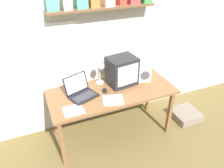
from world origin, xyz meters
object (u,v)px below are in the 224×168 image
laptop (80,91)px  loose_paper_near_monitor (73,110)px  juice_glass (146,70)px  crt_monitor (122,71)px  printed_handout (113,100)px  floor_cushion (185,115)px  corner_desk (112,95)px  desk_lamp (101,69)px  computer_mouse (105,90)px  space_heater (144,73)px

laptop → loose_paper_near_monitor: size_ratio=1.77×
juice_glass → loose_paper_near_monitor: size_ratio=0.58×
crt_monitor → printed_handout: (-0.25, -0.31, -0.18)m
laptop → floor_cushion: size_ratio=1.03×
corner_desk → printed_handout: 0.21m
desk_lamp → computer_mouse: desk_lamp is taller
laptop → desk_lamp: desk_lamp is taller
crt_monitor → printed_handout: 0.44m
crt_monitor → juice_glass: bearing=6.8°
laptop → loose_paper_near_monitor: (-0.16, -0.27, -0.06)m
corner_desk → desk_lamp: desk_lamp is taller
crt_monitor → space_heater: 0.32m
corner_desk → loose_paper_near_monitor: 0.59m
laptop → floor_cushion: 1.74m
juice_glass → crt_monitor: bearing=-165.6°
juice_glass → printed_handout: 0.79m
printed_handout → loose_paper_near_monitor: size_ratio=1.25×
floor_cushion → laptop: bearing=172.8°
corner_desk → laptop: size_ratio=3.97×
laptop → space_heater: bearing=-19.6°
laptop → printed_handout: bearing=-58.1°
loose_paper_near_monitor → floor_cushion: 1.85m
printed_handout → laptop: bearing=141.9°
space_heater → crt_monitor: bearing=-171.9°
crt_monitor → computer_mouse: (-0.28, -0.10, -0.17)m
space_heater → laptop: bearing=-163.4°
space_heater → corner_desk: bearing=-155.5°
laptop → floor_cushion: laptop is taller
corner_desk → space_heater: space_heater is taller
laptop → loose_paper_near_monitor: bearing=-140.4°
laptop → computer_mouse: bearing=-29.1°
loose_paper_near_monitor → corner_desk: bearing=20.2°
laptop → printed_handout: laptop is taller
desk_lamp → loose_paper_near_monitor: (-0.47, -0.39, -0.23)m
juice_glass → floor_cushion: 0.99m
laptop → desk_lamp: bearing=1.7°
crt_monitor → space_heater: crt_monitor is taller
corner_desk → computer_mouse: size_ratio=13.85×
computer_mouse → loose_paper_near_monitor: (-0.46, -0.22, -0.01)m
crt_monitor → desk_lamp: (-0.26, 0.07, 0.05)m
juice_glass → printed_handout: size_ratio=0.47×
desk_lamp → space_heater: bearing=-10.9°
desk_lamp → loose_paper_near_monitor: desk_lamp is taller
floor_cushion → juice_glass: bearing=147.9°
printed_handout → loose_paper_near_monitor: (-0.48, -0.01, 0.00)m
corner_desk → printed_handout: (-0.06, -0.19, 0.07)m
laptop → loose_paper_near_monitor: 0.31m
computer_mouse → space_heater: bearing=5.4°
printed_handout → floor_cushion: bearing=2.7°
juice_glass → floor_cushion: (0.57, -0.36, -0.72)m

